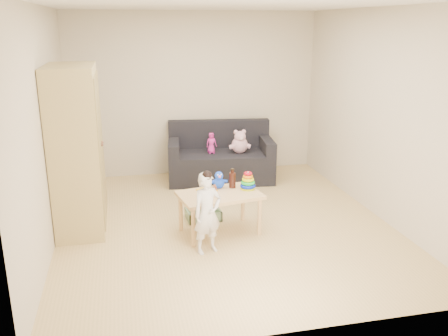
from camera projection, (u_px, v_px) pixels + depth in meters
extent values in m
plane|color=tan|center=(224.00, 224.00, 5.93)|extent=(4.50, 4.50, 0.00)
plane|color=white|center=(224.00, 4.00, 5.17)|extent=(4.50, 4.50, 0.00)
plane|color=beige|center=(194.00, 95.00, 7.65)|extent=(4.00, 0.00, 4.00)
plane|color=beige|center=(291.00, 181.00, 3.45)|extent=(4.00, 0.00, 4.00)
plane|color=beige|center=(45.00, 129.00, 5.14)|extent=(0.00, 4.50, 4.50)
plane|color=beige|center=(379.00, 115.00, 5.96)|extent=(0.00, 4.50, 4.50)
cube|color=tan|center=(77.00, 149.00, 5.59)|extent=(0.54, 1.09, 1.95)
cube|color=black|center=(221.00, 166.00, 7.53)|extent=(1.72, 1.00, 0.46)
cube|color=#DDB179|center=(220.00, 213.00, 5.61)|extent=(1.03, 0.75, 0.49)
imported|color=silver|center=(207.00, 214.00, 5.08)|extent=(0.38, 0.31, 0.88)
imported|color=#E92BA2|center=(211.00, 143.00, 7.35)|extent=(0.18, 0.13, 0.32)
cylinder|color=#C6D60B|center=(248.00, 188.00, 5.69)|extent=(0.17, 0.17, 0.02)
cylinder|color=silver|center=(248.00, 180.00, 5.66)|extent=(0.02, 0.02, 0.20)
torus|color=#0C27C5|center=(248.00, 186.00, 5.68)|extent=(0.19, 0.19, 0.04)
torus|color=green|center=(248.00, 182.00, 5.67)|extent=(0.17, 0.17, 0.04)
torus|color=#DBE60C|center=(248.00, 179.00, 5.66)|extent=(0.15, 0.15, 0.04)
torus|color=orange|center=(248.00, 176.00, 5.65)|extent=(0.12, 0.12, 0.04)
torus|color=red|center=(248.00, 173.00, 5.64)|extent=(0.10, 0.10, 0.03)
cylinder|color=black|center=(232.00, 180.00, 5.72)|extent=(0.08, 0.08, 0.18)
cylinder|color=black|center=(232.00, 172.00, 5.69)|extent=(0.04, 0.04, 0.05)
cylinder|color=black|center=(232.00, 169.00, 5.68)|extent=(0.04, 0.04, 0.02)
cube|color=gold|center=(207.00, 190.00, 5.63)|extent=(0.25, 0.25, 0.01)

